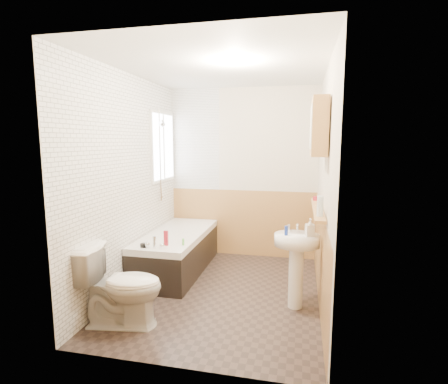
{
  "coord_description": "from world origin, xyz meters",
  "views": [
    {
      "loc": [
        0.86,
        -3.73,
        1.73
      ],
      "look_at": [
        0.0,
        0.15,
        1.15
      ],
      "focal_mm": 28.0,
      "sensor_mm": 36.0,
      "label": 1
    }
  ],
  "objects_px": {
    "sink": "(296,255)",
    "pine_shelf": "(318,209)",
    "medicine_cabinet": "(319,127)",
    "toilet": "(121,286)",
    "bathtub": "(177,251)"
  },
  "relations": [
    {
      "from": "medicine_cabinet",
      "to": "pine_shelf",
      "type": "bearing_deg",
      "value": 81.54
    },
    {
      "from": "sink",
      "to": "medicine_cabinet",
      "type": "relative_size",
      "value": 1.49
    },
    {
      "from": "bathtub",
      "to": "medicine_cabinet",
      "type": "distance_m",
      "value": 2.48
    },
    {
      "from": "sink",
      "to": "medicine_cabinet",
      "type": "bearing_deg",
      "value": -5.97
    },
    {
      "from": "toilet",
      "to": "medicine_cabinet",
      "type": "relative_size",
      "value": 1.31
    },
    {
      "from": "bathtub",
      "to": "toilet",
      "type": "xyz_separation_m",
      "value": [
        -0.03,
        -1.44,
        0.11
      ]
    },
    {
      "from": "pine_shelf",
      "to": "toilet",
      "type": "bearing_deg",
      "value": -154.98
    },
    {
      "from": "bathtub",
      "to": "sink",
      "type": "xyz_separation_m",
      "value": [
        1.57,
        -0.73,
        0.29
      ]
    },
    {
      "from": "toilet",
      "to": "medicine_cabinet",
      "type": "height_order",
      "value": "medicine_cabinet"
    },
    {
      "from": "toilet",
      "to": "pine_shelf",
      "type": "xyz_separation_m",
      "value": [
        1.8,
        0.84,
        0.65
      ]
    },
    {
      "from": "sink",
      "to": "pine_shelf",
      "type": "xyz_separation_m",
      "value": [
        0.2,
        0.13,
        0.47
      ]
    },
    {
      "from": "toilet",
      "to": "bathtub",
      "type": "bearing_deg",
      "value": -8.96
    },
    {
      "from": "toilet",
      "to": "sink",
      "type": "relative_size",
      "value": 0.88
    },
    {
      "from": "bathtub",
      "to": "sink",
      "type": "bearing_deg",
      "value": -24.81
    },
    {
      "from": "pine_shelf",
      "to": "medicine_cabinet",
      "type": "xyz_separation_m",
      "value": [
        -0.03,
        -0.19,
        0.83
      ]
    }
  ]
}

